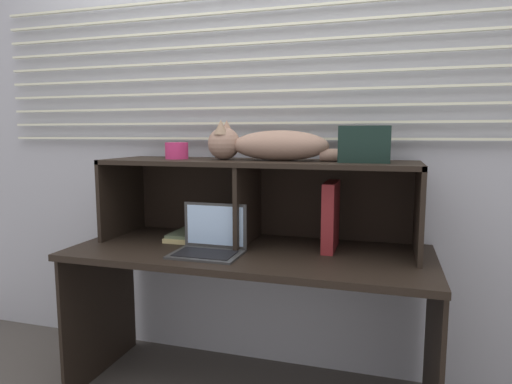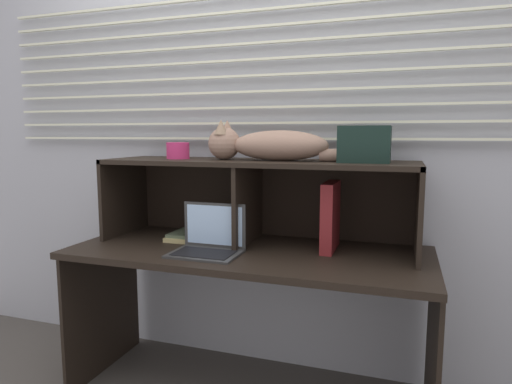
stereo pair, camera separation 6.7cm
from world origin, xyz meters
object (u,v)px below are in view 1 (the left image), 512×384
Objects in this scene: cat at (267,145)px; small_basket at (177,151)px; laptop at (210,243)px; binder_upright at (331,216)px; book_stack at (190,235)px; storage_box at (365,144)px.

small_basket is at bearing -180.00° from cat.
cat is 0.53m from laptop.
laptop is at bearing -155.84° from binder_upright.
laptop is 1.17× the size of book_stack.
book_stack is at bearing -179.90° from cat.
book_stack is 2.26× the size of small_basket.
cat reaches higher than binder_upright.
laptop is at bearing -48.47° from book_stack.
storage_box reaches higher than laptop.
cat is 7.06× the size of small_basket.
small_basket reaches higher than laptop.
storage_box reaches higher than binder_upright.
cat is at bearing 180.00° from storage_box.
laptop is (-0.20, -0.23, -0.43)m from cat.
book_stack is (-0.40, -0.00, -0.46)m from cat.
small_basket is 0.52× the size of storage_box.
laptop is at bearing -40.56° from small_basket.
laptop reaches higher than book_stack.
cat reaches higher than small_basket.
storage_box is (0.44, -0.00, 0.01)m from cat.
storage_box is at bearing 0.00° from binder_upright.
cat reaches higher than storage_box.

